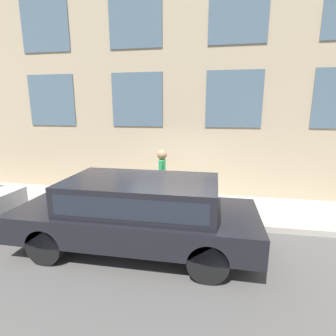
{
  "coord_description": "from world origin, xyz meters",
  "views": [
    {
      "loc": [
        -6.3,
        -1.05,
        2.98
      ],
      "look_at": [
        0.6,
        0.21,
        1.4
      ],
      "focal_mm": 28.0,
      "sensor_mm": 36.0,
      "label": 1
    }
  ],
  "objects": [
    {
      "name": "person",
      "position": [
        0.8,
        0.42,
        1.18
      ],
      "size": [
        0.41,
        0.27,
        1.71
      ],
      "rotation": [
        0.0,
        0.0,
        0.12
      ],
      "color": "#232328",
      "rests_on": "sidewalk"
    },
    {
      "name": "fire_hydrant",
      "position": [
        0.4,
        0.0,
        0.56
      ],
      "size": [
        0.33,
        0.44,
        0.8
      ],
      "color": "gray",
      "rests_on": "sidewalk"
    },
    {
      "name": "ground_plane",
      "position": [
        0.0,
        0.0,
        0.0
      ],
      "size": [
        80.0,
        80.0,
        0.0
      ],
      "primitive_type": "plane",
      "color": "#514F4C"
    },
    {
      "name": "sidewalk",
      "position": [
        1.15,
        0.0,
        0.08
      ],
      "size": [
        2.3,
        60.0,
        0.15
      ],
      "color": "#A8A093",
      "rests_on": "ground_plane"
    },
    {
      "name": "building_facade",
      "position": [
        2.45,
        0.0,
        4.47
      ],
      "size": [
        0.33,
        40.0,
        8.93
      ],
      "color": "tan",
      "rests_on": "ground_plane"
    },
    {
      "name": "parked_truck_charcoal_near",
      "position": [
        -1.26,
        0.51,
        0.92
      ],
      "size": [
        2.03,
        5.08,
        1.56
      ],
      "color": "black",
      "rests_on": "ground_plane"
    }
  ]
}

